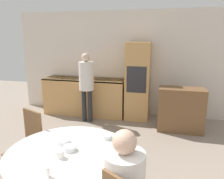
% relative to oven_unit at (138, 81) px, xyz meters
% --- Properties ---
extents(wall_back, '(6.20, 0.05, 2.60)m').
position_rel_oven_unit_xyz_m(wall_back, '(-0.15, 0.34, 0.37)').
color(wall_back, silver).
rests_on(wall_back, ground_plane).
extents(kitchen_counter, '(2.08, 0.60, 0.93)m').
position_rel_oven_unit_xyz_m(kitchen_counter, '(-1.36, -0.01, -0.44)').
color(kitchen_counter, tan).
rests_on(kitchen_counter, ground_plane).
extents(oven_unit, '(0.56, 0.59, 1.85)m').
position_rel_oven_unit_xyz_m(oven_unit, '(0.00, 0.00, 0.00)').
color(oven_unit, tan).
rests_on(oven_unit, ground_plane).
extents(sideboard, '(0.94, 0.45, 0.93)m').
position_rel_oven_unit_xyz_m(sideboard, '(0.99, -0.53, -0.46)').
color(sideboard, brown).
rests_on(sideboard, ground_plane).
extents(dining_table, '(1.33, 1.33, 0.78)m').
position_rel_oven_unit_xyz_m(dining_table, '(-0.35, -3.19, -0.39)').
color(dining_table, brown).
rests_on(dining_table, ground_plane).
extents(chair_far_left, '(0.53, 0.53, 0.99)m').
position_rel_oven_unit_xyz_m(chair_far_left, '(-1.16, -2.74, -0.38)').
color(chair_far_left, brown).
rests_on(chair_far_left, ground_plane).
extents(person_standing, '(0.33, 0.33, 1.62)m').
position_rel_oven_unit_xyz_m(person_standing, '(-1.12, -0.51, 0.08)').
color(person_standing, '#262628').
rests_on(person_standing, ground_plane).
extents(cup, '(0.08, 0.08, 0.08)m').
position_rel_oven_unit_xyz_m(cup, '(-0.37, -3.33, -0.11)').
color(cup, white).
rests_on(cup, dining_table).
extents(bowl_near, '(0.13, 0.13, 0.05)m').
position_rel_oven_unit_xyz_m(bowl_near, '(-0.33, -3.17, -0.12)').
color(bowl_near, silver).
rests_on(bowl_near, dining_table).
extents(bowl_centre, '(0.12, 0.12, 0.05)m').
position_rel_oven_unit_xyz_m(bowl_centre, '(-0.02, -2.81, -0.13)').
color(bowl_centre, silver).
rests_on(bowl_centre, dining_table).
extents(bowl_far, '(0.15, 0.15, 0.04)m').
position_rel_oven_unit_xyz_m(bowl_far, '(-0.48, -3.04, -0.13)').
color(bowl_far, silver).
rests_on(bowl_far, dining_table).
extents(salt_shaker, '(0.03, 0.03, 0.09)m').
position_rel_oven_unit_xyz_m(salt_shaker, '(-0.33, -3.64, -0.11)').
color(salt_shaker, white).
rests_on(salt_shaker, dining_table).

